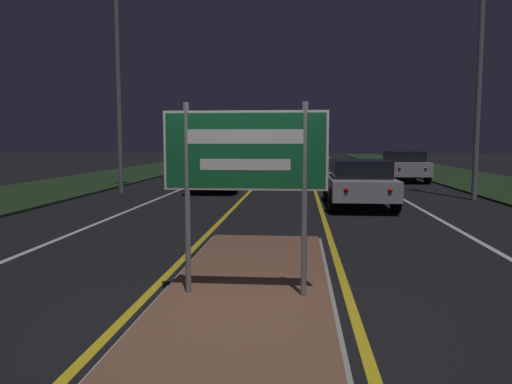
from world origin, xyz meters
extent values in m
plane|color=black|center=(0.00, 0.00, 0.00)|extent=(160.00, 160.00, 0.00)
cube|color=#999993|center=(0.00, 0.64, 0.03)|extent=(2.19, 7.77, 0.05)
cube|color=brown|center=(0.00, 0.64, 0.05)|extent=(2.07, 7.65, 0.10)
cube|color=#1E3319|center=(-9.50, 20.00, 0.04)|extent=(5.00, 100.00, 0.08)
cube|color=#1E3319|center=(9.50, 20.00, 0.04)|extent=(5.00, 100.00, 0.08)
cube|color=gold|center=(-1.29, 25.00, 0.00)|extent=(0.12, 70.00, 0.01)
cube|color=gold|center=(1.29, 25.00, 0.00)|extent=(0.12, 70.00, 0.01)
cube|color=silver|center=(-4.20, 25.00, 0.00)|extent=(0.12, 70.00, 0.01)
cube|color=silver|center=(4.20, 25.00, 0.00)|extent=(0.12, 70.00, 0.01)
cube|color=silver|center=(-7.20, 25.00, 0.00)|extent=(0.10, 70.00, 0.01)
cube|color=silver|center=(7.20, 25.00, 0.00)|extent=(0.10, 70.00, 0.01)
cylinder|color=gray|center=(-0.71, 0.64, 1.27)|extent=(0.07, 0.07, 2.34)
cylinder|color=gray|center=(0.71, 0.64, 1.27)|extent=(0.07, 0.07, 2.34)
cube|color=#146033|center=(0.00, 0.64, 1.86)|extent=(1.98, 0.04, 0.95)
cube|color=white|center=(0.00, 0.62, 1.86)|extent=(1.98, 0.00, 0.95)
cube|color=#146033|center=(0.00, 0.62, 1.86)|extent=(1.93, 0.01, 0.90)
cube|color=white|center=(0.00, 0.61, 2.03)|extent=(1.39, 0.01, 0.17)
cube|color=white|center=(0.00, 0.61, 1.70)|extent=(1.09, 0.01, 0.13)
cylinder|color=gray|center=(-6.17, 13.25, 5.41)|extent=(0.18, 0.18, 10.82)
cylinder|color=gray|center=(6.53, 11.95, 5.04)|extent=(0.18, 0.18, 10.08)
cube|color=#B7B7BC|center=(2.45, 10.02, 0.63)|extent=(1.83, 4.35, 0.56)
cube|color=black|center=(2.45, 9.76, 1.17)|extent=(1.61, 2.26, 0.51)
sphere|color=red|center=(1.88, 7.87, 0.70)|extent=(0.14, 0.14, 0.14)
sphere|color=red|center=(3.01, 7.87, 0.70)|extent=(0.14, 0.14, 0.14)
cylinder|color=black|center=(1.57, 11.37, 0.35)|extent=(0.22, 0.70, 0.70)
cylinder|color=black|center=(3.32, 11.37, 0.35)|extent=(0.22, 0.70, 0.70)
cylinder|color=black|center=(1.57, 8.67, 0.35)|extent=(0.22, 0.70, 0.70)
cylinder|color=black|center=(3.32, 8.67, 0.35)|extent=(0.22, 0.70, 0.70)
cube|color=#B7B7BC|center=(5.77, 20.04, 0.67)|extent=(1.87, 4.49, 0.65)
cube|color=black|center=(5.77, 19.77, 1.24)|extent=(1.64, 2.34, 0.50)
sphere|color=red|center=(5.20, 17.81, 0.75)|extent=(0.14, 0.14, 0.14)
sphere|color=red|center=(6.35, 17.81, 0.75)|extent=(0.14, 0.14, 0.14)
cylinder|color=black|center=(4.88, 21.43, 0.35)|extent=(0.22, 0.69, 0.69)
cylinder|color=black|center=(6.67, 21.43, 0.35)|extent=(0.22, 0.69, 0.69)
cylinder|color=black|center=(4.88, 18.65, 0.35)|extent=(0.22, 0.69, 0.69)
cylinder|color=black|center=(6.67, 18.65, 0.35)|extent=(0.22, 0.69, 0.69)
cube|color=silver|center=(-2.64, 14.40, 0.59)|extent=(1.85, 4.26, 0.56)
cube|color=black|center=(-2.64, 14.66, 1.08)|extent=(1.63, 2.22, 0.40)
sphere|color=white|center=(-3.22, 12.29, 0.66)|extent=(0.14, 0.14, 0.14)
sphere|color=white|center=(-2.07, 12.29, 0.66)|extent=(0.14, 0.14, 0.14)
cylinder|color=black|center=(-3.53, 13.08, 0.31)|extent=(0.22, 0.62, 0.62)
cylinder|color=black|center=(-1.76, 13.08, 0.31)|extent=(0.22, 0.62, 0.62)
cylinder|color=black|center=(-3.53, 15.72, 0.31)|extent=(0.22, 0.62, 0.62)
cylinder|color=black|center=(-1.76, 15.72, 0.31)|extent=(0.22, 0.62, 0.62)
camera|label=1|loc=(0.65, -5.32, 1.98)|focal=35.00mm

